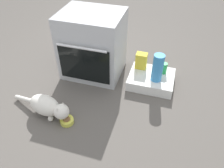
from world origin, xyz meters
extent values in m
plane|color=#56514C|center=(0.00, 0.00, 0.00)|extent=(8.00, 8.00, 0.00)
cube|color=#B7BABF|center=(-0.03, 0.40, 0.35)|extent=(0.64, 0.52, 0.71)
cube|color=black|center=(-0.03, 0.13, 0.27)|extent=(0.54, 0.01, 0.39)
cylinder|color=silver|center=(-0.03, 0.10, 0.48)|extent=(0.51, 0.02, 0.02)
cube|color=white|center=(0.64, 0.36, 0.06)|extent=(0.48, 0.40, 0.11)
cylinder|color=#D1D14C|center=(0.00, -0.41, 0.02)|extent=(0.12, 0.12, 0.04)
sphere|color=brown|center=(0.00, -0.41, 0.04)|extent=(0.07, 0.07, 0.07)
ellipsoid|color=silver|center=(-0.24, -0.36, 0.11)|extent=(0.35, 0.25, 0.19)
sphere|color=silver|center=(-0.04, -0.40, 0.12)|extent=(0.14, 0.14, 0.14)
cone|color=silver|center=(-0.04, -0.37, 0.17)|extent=(0.05, 0.05, 0.06)
cone|color=silver|center=(-0.05, -0.44, 0.17)|extent=(0.05, 0.05, 0.06)
cylinder|color=silver|center=(-0.49, -0.31, 0.06)|extent=(0.27, 0.10, 0.09)
sphere|color=silver|center=(-0.13, -0.33, 0.03)|extent=(0.05, 0.05, 0.05)
sphere|color=silver|center=(-0.15, -0.43, 0.03)|extent=(0.05, 0.05, 0.05)
cylinder|color=green|center=(0.75, 0.44, 0.17)|extent=(0.07, 0.07, 0.12)
cube|color=yellow|center=(0.50, 0.47, 0.20)|extent=(0.12, 0.09, 0.18)
cylinder|color=#388CD1|center=(0.69, 0.30, 0.26)|extent=(0.11, 0.11, 0.30)
camera|label=1|loc=(0.76, -1.54, 1.56)|focal=35.17mm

